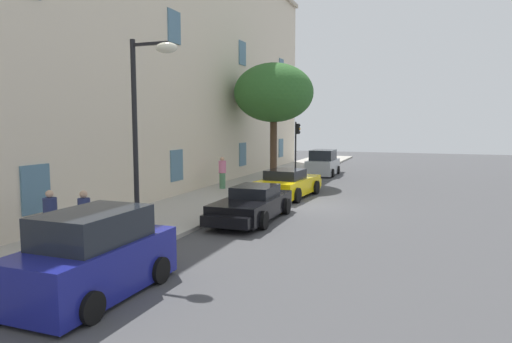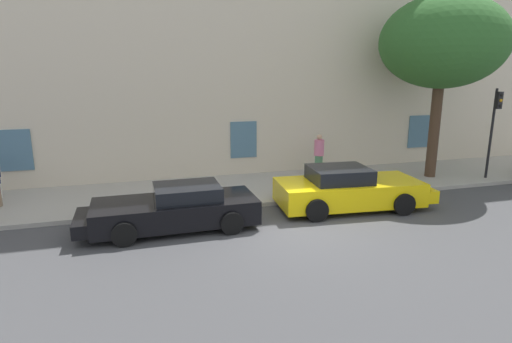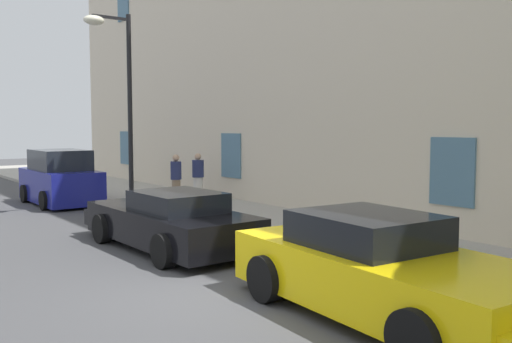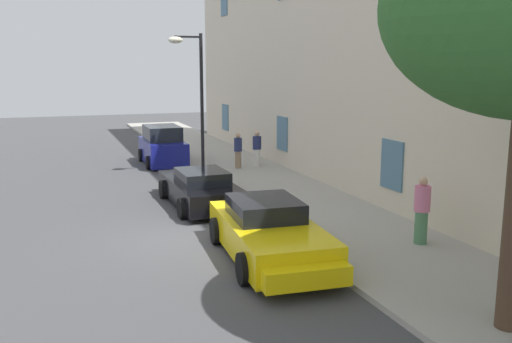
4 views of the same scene
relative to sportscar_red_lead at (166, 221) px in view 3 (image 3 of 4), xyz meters
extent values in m
plane|color=#444447|center=(3.51, -1.10, -0.56)|extent=(80.00, 80.00, 0.00)
cube|color=#A8A399|center=(3.51, 3.16, -0.49)|extent=(60.00, 4.04, 0.14)
cube|color=slate|center=(-13.48, 5.15, 1.04)|extent=(1.10, 0.06, 1.50)
cube|color=slate|center=(-4.99, 5.15, 1.04)|extent=(1.10, 0.06, 1.50)
cube|color=slate|center=(3.51, 5.15, 1.04)|extent=(1.10, 0.06, 1.50)
cube|color=slate|center=(-13.48, 5.15, 7.53)|extent=(1.10, 0.06, 1.50)
cube|color=black|center=(0.17, 0.00, -0.05)|extent=(4.58, 1.87, 0.67)
cube|color=black|center=(0.51, 0.00, 0.48)|extent=(1.84, 1.48, 0.40)
cube|color=black|center=(-1.84, -0.02, -0.14)|extent=(1.39, 1.69, 0.37)
cylinder|color=black|center=(-1.24, -0.92, -0.24)|extent=(0.65, 0.25, 0.64)
cylinder|color=black|center=(-1.26, 0.90, -0.24)|extent=(0.65, 0.25, 0.64)
cylinder|color=black|center=(1.59, -0.90, -0.24)|extent=(0.65, 0.25, 0.64)
cylinder|color=black|center=(1.58, 0.93, -0.24)|extent=(0.65, 0.25, 0.64)
cube|color=yellow|center=(5.75, 0.24, -0.01)|extent=(4.74, 2.33, 0.75)
cube|color=black|center=(5.41, 0.27, 0.59)|extent=(1.96, 1.72, 0.46)
cylinder|color=black|center=(7.10, -0.85, -0.21)|extent=(0.71, 0.29, 0.70)
cylinder|color=black|center=(4.41, 1.34, -0.21)|extent=(0.71, 0.29, 0.70)
cylinder|color=black|center=(4.25, -0.62, -0.21)|extent=(0.71, 0.29, 0.70)
cube|color=navy|center=(-8.10, 0.39, 0.06)|extent=(3.76, 1.74, 1.06)
cube|color=#1E232B|center=(-8.10, 0.39, 0.92)|extent=(2.26, 1.52, 0.66)
cylinder|color=black|center=(-9.23, -0.45, -0.26)|extent=(0.61, 0.20, 0.60)
cylinder|color=black|center=(-9.22, 1.26, -0.26)|extent=(0.61, 0.20, 0.60)
cylinder|color=black|center=(-6.99, -0.47, -0.26)|extent=(0.61, 0.20, 0.60)
cylinder|color=black|center=(-6.97, 1.24, -0.26)|extent=(0.61, 0.20, 0.60)
cylinder|color=black|center=(-4.98, 1.50, 2.44)|extent=(0.14, 0.14, 5.72)
cube|color=black|center=(-4.98, 0.95, 5.15)|extent=(0.08, 1.10, 0.08)
ellipsoid|color=#EAE5C6|center=(-4.98, 0.45, 5.02)|extent=(0.44, 0.60, 0.28)
cylinder|color=silver|center=(-5.47, 4.14, -0.05)|extent=(0.44, 0.44, 0.75)
cylinder|color=navy|center=(-5.47, 4.14, 0.61)|extent=(0.54, 0.54, 0.57)
sphere|color=tan|center=(-5.47, 4.14, 1.02)|extent=(0.22, 0.22, 0.22)
cylinder|color=#8C7259|center=(-5.20, 3.15, -0.05)|extent=(0.38, 0.38, 0.75)
cylinder|color=navy|center=(-5.20, 3.15, 0.61)|extent=(0.48, 0.48, 0.58)
sphere|color=tan|center=(-5.20, 3.15, 1.02)|extent=(0.22, 0.22, 0.22)
camera|label=1|loc=(-15.59, -5.97, 3.03)|focal=31.93mm
camera|label=2|loc=(-0.80, -11.59, 3.87)|focal=29.60mm
camera|label=3|loc=(10.64, -5.65, 2.03)|focal=39.40mm
camera|label=4|loc=(17.61, -4.50, 3.99)|focal=39.03mm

